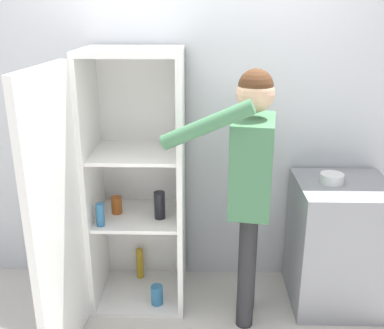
% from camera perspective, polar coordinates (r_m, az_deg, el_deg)
% --- Properties ---
extents(wall_back, '(7.00, 0.06, 2.55)m').
position_cam_1_polar(wall_back, '(3.31, -1.50, 5.79)').
color(wall_back, silver).
rests_on(wall_back, ground_plane).
extents(refrigerator, '(0.75, 1.22, 1.81)m').
position_cam_1_polar(refrigerator, '(3.05, -8.95, -3.15)').
color(refrigerator, white).
rests_on(refrigerator, ground_plane).
extents(person, '(0.72, 0.58, 1.72)m').
position_cam_1_polar(person, '(2.82, 7.41, -0.68)').
color(person, '#262628').
rests_on(person, ground_plane).
extents(counter, '(0.64, 0.62, 0.92)m').
position_cam_1_polar(counter, '(3.41, 18.10, -9.52)').
color(counter, gray).
rests_on(counter, ground_plane).
extents(bowl, '(0.16, 0.16, 0.07)m').
position_cam_1_polar(bowl, '(3.19, 17.33, -1.69)').
color(bowl, white).
rests_on(bowl, counter).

